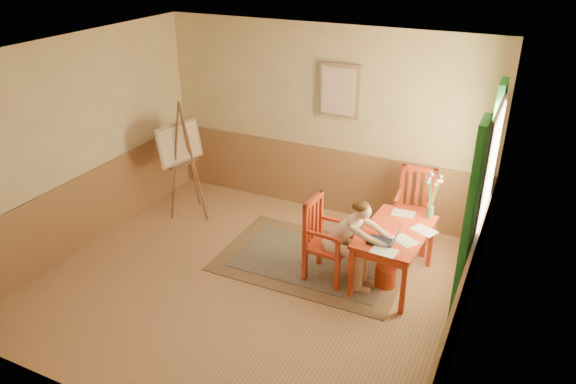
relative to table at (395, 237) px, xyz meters
The scene contains 14 objects.
room 1.90m from the table, 153.73° to the right, with size 5.04×4.54×2.84m.
wainscot 1.56m from the table, behind, with size 5.00×4.50×1.00m.
window 1.17m from the table, 21.05° to the left, with size 0.12×2.01×2.20m.
wall_portrait 2.32m from the table, 132.37° to the left, with size 0.60×0.05×0.76m.
rug 1.22m from the table, behind, with size 2.41×1.62×0.02m.
table is the anchor object (origin of this frame).
chair_left 0.84m from the table, 161.77° to the right, with size 0.51×0.49×1.06m.
chair_back 1.01m from the table, 90.40° to the left, with size 0.51×0.53×1.08m.
figure 0.55m from the table, 149.43° to the right, with size 0.87×0.38×1.16m.
laptop 0.35m from the table, 95.48° to the right, with size 0.35×0.22×0.21m.
papers 0.15m from the table, 12.24° to the right, with size 0.65×1.18×0.00m.
vase 0.69m from the table, 60.90° to the left, with size 0.19×0.28×0.57m.
wastebasket 0.51m from the table, 106.26° to the right, with size 0.26×0.26×0.28m, color #A83616.
easel 3.42m from the table, behind, with size 0.66×0.79×1.76m.
Camera 1 is at (2.82, -4.82, 3.94)m, focal length 33.87 mm.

